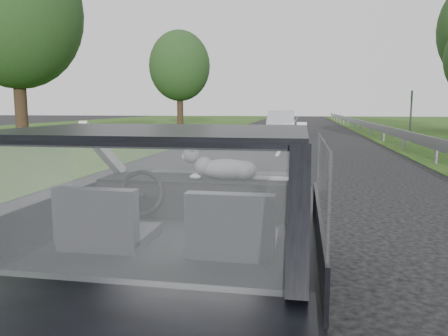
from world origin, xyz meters
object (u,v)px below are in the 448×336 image
at_px(cat, 226,168).
at_px(subject_car, 181,233).
at_px(other_car, 281,123).
at_px(highway_sign, 411,114).

bearing_deg(cat, subject_car, -111.31).
height_order(subject_car, other_car, subject_car).
bearing_deg(cat, highway_sign, 71.70).
distance_m(subject_car, cat, 0.73).
height_order(cat, highway_sign, highway_sign).
relative_size(subject_car, highway_sign, 1.68).
relative_size(subject_car, cat, 6.47).
xyz_separation_m(subject_car, highway_sign, (6.33, 21.54, 0.47)).
relative_size(cat, highway_sign, 0.26).
distance_m(subject_car, other_car, 21.48).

